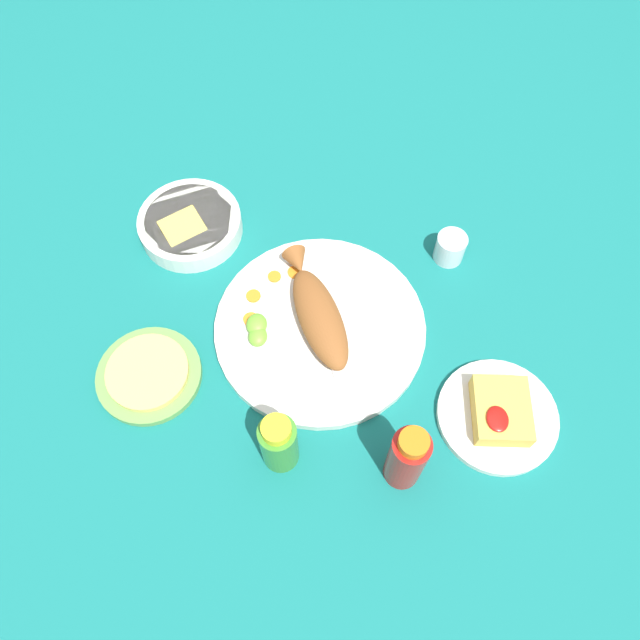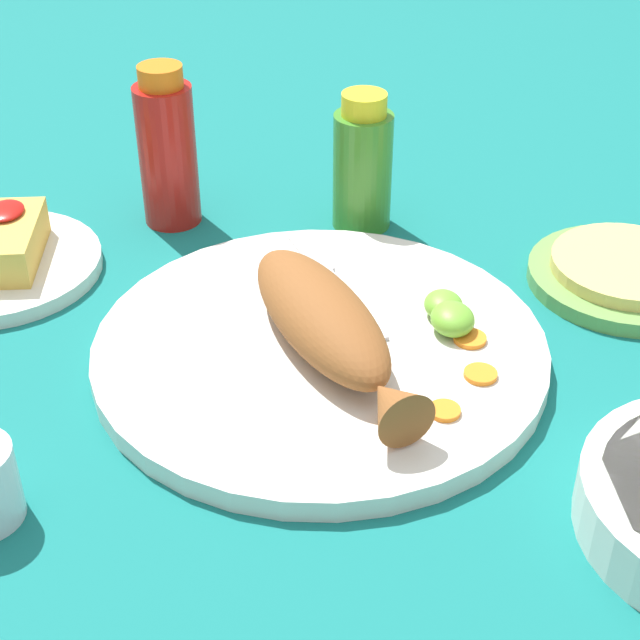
# 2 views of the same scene
# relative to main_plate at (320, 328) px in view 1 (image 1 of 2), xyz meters

# --- Properties ---
(ground_plane) EXTENTS (4.00, 4.00, 0.00)m
(ground_plane) POSITION_rel_main_plate_xyz_m (0.00, 0.00, -0.01)
(ground_plane) COLOR #146B66
(main_plate) EXTENTS (0.37, 0.37, 0.02)m
(main_plate) POSITION_rel_main_plate_xyz_m (0.00, 0.00, 0.00)
(main_plate) COLOR silver
(main_plate) RESTS_ON ground_plane
(fried_fish) EXTENTS (0.25, 0.14, 0.05)m
(fried_fish) POSITION_rel_main_plate_xyz_m (-0.01, -0.00, 0.03)
(fried_fish) COLOR brown
(fried_fish) RESTS_ON main_plate
(fork_near) EXTENTS (0.18, 0.07, 0.00)m
(fork_near) POSITION_rel_main_plate_xyz_m (0.09, 0.03, 0.01)
(fork_near) COLOR silver
(fork_near) RESTS_ON main_plate
(fork_far) EXTENTS (0.18, 0.08, 0.00)m
(fork_far) POSITION_rel_main_plate_xyz_m (0.09, -0.02, 0.01)
(fork_far) COLOR silver
(fork_far) RESTS_ON main_plate
(carrot_slice_near) EXTENTS (0.02, 0.02, 0.00)m
(carrot_slice_near) POSITION_rel_main_plate_xyz_m (-0.10, -0.09, 0.01)
(carrot_slice_near) COLOR orange
(carrot_slice_near) RESTS_ON main_plate
(carrot_slice_mid) EXTENTS (0.03, 0.03, 0.00)m
(carrot_slice_mid) POSITION_rel_main_plate_xyz_m (-0.11, -0.05, 0.01)
(carrot_slice_mid) COLOR orange
(carrot_slice_mid) RESTS_ON main_plate
(carrot_slice_far) EXTENTS (0.03, 0.03, 0.00)m
(carrot_slice_far) POSITION_rel_main_plate_xyz_m (-0.06, -0.12, 0.01)
(carrot_slice_far) COLOR orange
(carrot_slice_far) RESTS_ON main_plate
(carrot_slice_extra) EXTENTS (0.03, 0.03, 0.00)m
(carrot_slice_extra) POSITION_rel_main_plate_xyz_m (-0.01, -0.12, 0.01)
(carrot_slice_extra) COLOR orange
(carrot_slice_extra) RESTS_ON main_plate
(lime_wedge_main) EXTENTS (0.04, 0.04, 0.02)m
(lime_wedge_main) POSITION_rel_main_plate_xyz_m (0.01, -0.11, 0.02)
(lime_wedge_main) COLOR #6BB233
(lime_wedge_main) RESTS_ON main_plate
(lime_wedge_side) EXTENTS (0.04, 0.03, 0.02)m
(lime_wedge_side) POSITION_rel_main_plate_xyz_m (0.03, -0.11, 0.02)
(lime_wedge_side) COLOR #6BB233
(lime_wedge_side) RESTS_ON main_plate
(hot_sauce_bottle_red) EXTENTS (0.06, 0.06, 0.16)m
(hot_sauce_bottle_red) POSITION_rel_main_plate_xyz_m (0.25, 0.13, 0.07)
(hot_sauce_bottle_red) COLOR #B21914
(hot_sauce_bottle_red) RESTS_ON ground_plane
(hot_sauce_bottle_green) EXTENTS (0.06, 0.06, 0.14)m
(hot_sauce_bottle_green) POSITION_rel_main_plate_xyz_m (0.23, -0.06, 0.06)
(hot_sauce_bottle_green) COLOR #3D8428
(hot_sauce_bottle_green) RESTS_ON ground_plane
(salt_cup) EXTENTS (0.06, 0.06, 0.06)m
(salt_cup) POSITION_rel_main_plate_xyz_m (-0.16, 0.24, 0.02)
(salt_cup) COLOR silver
(salt_cup) RESTS_ON ground_plane
(side_plate_fries) EXTENTS (0.20, 0.20, 0.01)m
(side_plate_fries) POSITION_rel_main_plate_xyz_m (0.15, 0.29, -0.00)
(side_plate_fries) COLOR silver
(side_plate_fries) RESTS_ON ground_plane
(fries_pile) EXTENTS (0.11, 0.09, 0.04)m
(fries_pile) POSITION_rel_main_plate_xyz_m (0.15, 0.29, 0.02)
(fries_pile) COLOR gold
(fries_pile) RESTS_ON side_plate_fries
(guacamole_bowl) EXTENTS (0.19, 0.19, 0.05)m
(guacamole_bowl) POSITION_rel_main_plate_xyz_m (-0.21, -0.25, 0.01)
(guacamole_bowl) COLOR white
(guacamole_bowl) RESTS_ON ground_plane
(tortilla_plate) EXTENTS (0.18, 0.18, 0.01)m
(tortilla_plate) POSITION_rel_main_plate_xyz_m (0.10, -0.29, -0.00)
(tortilla_plate) COLOR #6B9E4C
(tortilla_plate) RESTS_ON ground_plane
(tortilla_stack) EXTENTS (0.14, 0.14, 0.01)m
(tortilla_stack) POSITION_rel_main_plate_xyz_m (0.10, -0.29, 0.01)
(tortilla_stack) COLOR #E0C666
(tortilla_stack) RESTS_ON tortilla_plate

